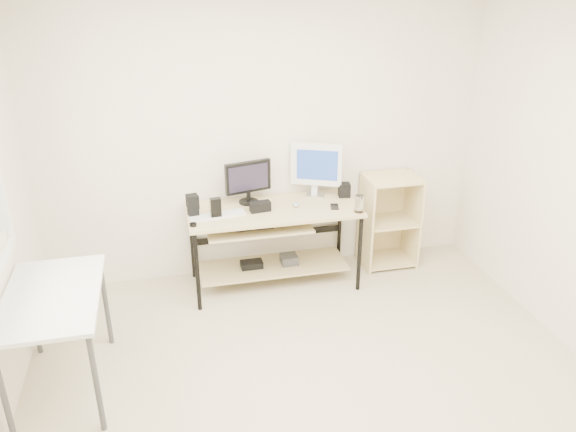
% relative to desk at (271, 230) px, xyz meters
% --- Properties ---
extents(room, '(4.01, 4.01, 2.62)m').
position_rel_desk_xyz_m(room, '(-0.11, -1.62, 0.78)').
color(room, '#C3B696').
rests_on(room, ground).
extents(desk, '(1.50, 0.65, 0.75)m').
position_rel_desk_xyz_m(desk, '(0.00, 0.00, 0.00)').
color(desk, tan).
rests_on(desk, ground).
extents(side_table, '(0.60, 1.00, 0.75)m').
position_rel_desk_xyz_m(side_table, '(-1.65, -1.06, 0.13)').
color(side_table, silver).
rests_on(side_table, ground).
extents(shelf_unit, '(0.50, 0.40, 0.90)m').
position_rel_desk_xyz_m(shelf_unit, '(1.18, 0.16, -0.09)').
color(shelf_unit, beige).
rests_on(shelf_unit, ground).
extents(black_monitor, '(0.42, 0.17, 0.38)m').
position_rel_desk_xyz_m(black_monitor, '(-0.16, 0.17, 0.43)').
color(black_monitor, black).
rests_on(black_monitor, desk).
extents(white_imac, '(0.44, 0.23, 0.49)m').
position_rel_desk_xyz_m(white_imac, '(0.47, 0.20, 0.50)').
color(white_imac, silver).
rests_on(white_imac, desk).
extents(keyboard, '(0.49, 0.20, 0.02)m').
position_rel_desk_xyz_m(keyboard, '(-0.47, -0.07, 0.22)').
color(keyboard, silver).
rests_on(keyboard, desk).
extents(mouse, '(0.09, 0.11, 0.03)m').
position_rel_desk_xyz_m(mouse, '(0.23, -0.00, 0.23)').
color(mouse, '#AFAFB4').
rests_on(mouse, desk).
extents(center_speaker, '(0.18, 0.10, 0.09)m').
position_rel_desk_xyz_m(center_speaker, '(-0.10, -0.04, 0.26)').
color(center_speaker, black).
rests_on(center_speaker, desk).
extents(speaker_left, '(0.11, 0.11, 0.19)m').
position_rel_desk_xyz_m(speaker_left, '(-0.67, -0.02, 0.31)').
color(speaker_left, black).
rests_on(speaker_left, desk).
extents(speaker_right, '(0.12, 0.12, 0.12)m').
position_rel_desk_xyz_m(speaker_right, '(0.71, 0.12, 0.27)').
color(speaker_right, black).
rests_on(speaker_right, desk).
extents(audio_controller, '(0.09, 0.06, 0.18)m').
position_rel_desk_xyz_m(audio_controller, '(-0.48, -0.10, 0.30)').
color(audio_controller, black).
rests_on(audio_controller, desk).
extents(volume_puck, '(0.06, 0.06, 0.02)m').
position_rel_desk_xyz_m(volume_puck, '(-0.69, -0.22, 0.22)').
color(volume_puck, black).
rests_on(volume_puck, desk).
extents(smartphone, '(0.10, 0.14, 0.01)m').
position_rel_desk_xyz_m(smartphone, '(0.55, -0.10, 0.22)').
color(smartphone, black).
rests_on(smartphone, desk).
extents(coaster, '(0.13, 0.13, 0.01)m').
position_rel_desk_xyz_m(coaster, '(0.72, -0.26, 0.21)').
color(coaster, '#A07C48').
rests_on(coaster, desk).
extents(drinking_glass, '(0.10, 0.10, 0.15)m').
position_rel_desk_xyz_m(drinking_glass, '(0.72, -0.26, 0.29)').
color(drinking_glass, white).
rests_on(drinking_glass, coaster).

